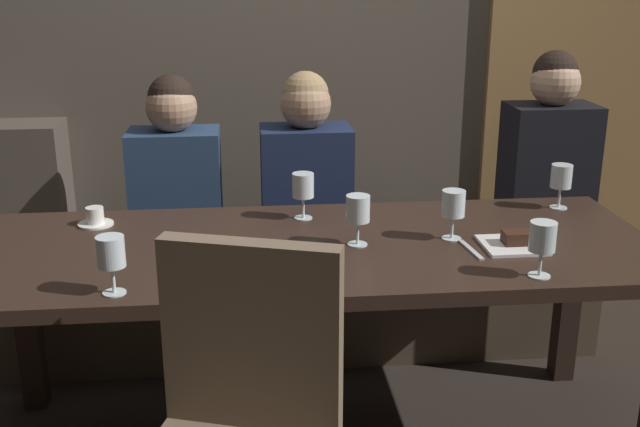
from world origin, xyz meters
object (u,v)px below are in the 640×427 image
Objects in this scene: wine_glass_near_right at (303,187)px; wine_glass_far_left at (453,206)px; wine_glass_end_right at (111,255)px; dessert_plate at (513,242)px; diner_bearded at (306,171)px; diner_far_end at (548,155)px; chair_near_side at (240,426)px; wine_glass_far_right at (561,178)px; banquette_bench at (300,299)px; wine_glass_center_front at (542,239)px; dining_table at (315,269)px; wine_glass_center_back at (358,210)px; espresso_cup at (95,218)px; fork_on_table at (471,250)px; diner_redhead at (175,173)px.

wine_glass_far_left is (0.46, -0.26, -0.00)m from wine_glass_near_right.
wine_glass_end_right is 0.86× the size of dessert_plate.
diner_far_end reaches higher than diner_bearded.
dessert_plate is at bearing 36.20° from chair_near_side.
wine_glass_far_right and wine_glass_near_right have the same top height.
wine_glass_far_left is at bearing -57.41° from banquette_bench.
diner_bearded is at bearing 58.99° from wine_glass_end_right.
wine_glass_center_front is at bearing -59.77° from diner_bearded.
dessert_plate is (0.62, -0.09, 0.10)m from dining_table.
wine_glass_center_back is at bearing -62.02° from wine_glass_near_right.
wine_glass_center_front and wine_glass_far_right have the same top height.
dining_table is 0.64m from dessert_plate.
espresso_cup is at bearing -178.98° from wine_glass_far_right.
wine_glass_end_right is 1.09m from fork_on_table.
wine_glass_far_right is at bearing 22.44° from wine_glass_end_right.
banquette_bench is 3.38× the size of diner_redhead.
wine_glass_center_back is at bearing 61.58° from chair_near_side.
wine_glass_far_right is (1.42, -0.43, 0.05)m from diner_redhead.
fork_on_table is (-0.14, -0.02, -0.01)m from dessert_plate.
dining_table is 0.79m from espresso_cup.
wine_glass_center_front is 0.96× the size of fork_on_table.
dessert_plate is at bearing -27.61° from wine_glass_far_left.
wine_glass_end_right is at bearing -174.49° from fork_on_table.
fork_on_table is (0.35, -0.09, -0.11)m from wine_glass_center_back.
diner_bearded is 1.02m from diner_far_end.
wine_glass_far_left is at bearing -57.97° from diner_bearded.
dining_table is 13.41× the size of wine_glass_near_right.
wine_glass_center_front is at bearing -116.66° from wine_glass_far_right.
diner_bearded reaches higher than dessert_plate.
diner_bearded is (0.27, 1.40, 0.25)m from chair_near_side.
dessert_plate is (1.36, -0.35, -0.01)m from espresso_cup.
wine_glass_center_front is 1.00× the size of wine_glass_near_right.
diner_redhead is at bearing 124.79° from dining_table.
diner_far_end reaches higher than wine_glass_center_front.
dining_table is at bearing -90.00° from banquette_bench.
wine_glass_far_left is at bearing 116.44° from wine_glass_center_front.
wine_glass_end_right is at bearing -75.47° from espresso_cup.
wine_glass_center_back is at bearing -18.04° from espresso_cup.
diner_far_end is at bearing 14.21° from espresso_cup.
dining_table is 11.58× the size of dessert_plate.
wine_glass_end_right is (-1.63, -1.04, 0.02)m from diner_far_end.
chair_near_side reaches higher than wine_glass_far_left.
wine_glass_far_right is at bearing 17.28° from dining_table.
diner_bearded is 4.58× the size of wine_glass_center_back.
dining_table is 0.33m from wine_glass_near_right.
diner_redhead is 0.91× the size of diner_far_end.
espresso_cup is (-0.76, -0.42, -0.04)m from diner_bearded.
chair_near_side reaches higher than fork_on_table.
banquette_bench is 0.76m from diner_redhead.
diner_bearded reaches higher than wine_glass_center_back.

